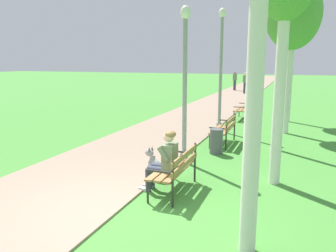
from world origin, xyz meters
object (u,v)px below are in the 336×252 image
object	(u,v)px
person_seated_on_near_bench	(165,159)
lamp_post_near	(185,84)
park_bench_near	(176,167)
park_bench_far	(244,108)
birch_tree_fourth	(293,15)
lamp_post_mid	(221,69)
pedestrian_distant	(245,83)
pedestrian_further_distant	(235,81)
birch_tree_fifth	(295,9)
litter_bin	(216,141)
park_bench_mid	(225,128)
dog_grey	(157,168)

from	to	relation	value
person_seated_on_near_bench	lamp_post_near	world-z (taller)	lamp_post_near
park_bench_near	park_bench_far	size ratio (longest dim) A/B	1.00
person_seated_on_near_bench	birch_tree_fourth	xyz separation A→B (m)	(2.03, 6.63, 3.38)
park_bench_far	lamp_post_mid	size ratio (longest dim) A/B	0.35
park_bench_far	person_seated_on_near_bench	xyz separation A→B (m)	(-0.19, -9.00, 0.17)
lamp_post_mid	pedestrian_distant	xyz separation A→B (m)	(-1.17, 14.44, -1.40)
lamp_post_near	lamp_post_mid	world-z (taller)	lamp_post_mid
birch_tree_fourth	pedestrian_further_distant	bearing A→B (deg)	105.85
pedestrian_further_distant	person_seated_on_near_bench	bearing A→B (deg)	-83.43
lamp_post_near	person_seated_on_near_bench	bearing A→B (deg)	-82.60
person_seated_on_near_bench	pedestrian_distant	xyz separation A→B (m)	(-1.44, 20.61, 0.16)
park_bench_near	pedestrian_further_distant	distance (m)	23.28
birch_tree_fifth	litter_bin	size ratio (longest dim) A/B	8.56
litter_bin	pedestrian_further_distant	distance (m)	20.30
park_bench_mid	person_seated_on_near_bench	bearing A→B (deg)	-94.26
birch_tree_fourth	lamp_post_mid	bearing A→B (deg)	-168.73
park_bench_near	pedestrian_distant	xyz separation A→B (m)	(-1.65, 20.53, 0.33)
dog_grey	pedestrian_further_distant	bearing A→B (deg)	95.72
litter_bin	pedestrian_further_distant	bearing A→B (deg)	98.48
pedestrian_further_distant	lamp_post_mid	bearing A→B (deg)	-81.97
dog_grey	pedestrian_distant	size ratio (longest dim) A/B	0.49
lamp_post_mid	pedestrian_further_distant	bearing A→B (deg)	98.03
birch_tree_fourth	litter_bin	xyz separation A→B (m)	(-1.71, -3.53, -3.71)
park_bench_far	pedestrian_distant	xyz separation A→B (m)	(-1.64, 11.62, 0.33)
dog_grey	pedestrian_further_distant	xyz separation A→B (m)	(-2.26, 22.57, 0.58)
lamp_post_near	park_bench_near	bearing A→B (deg)	-76.41
park_bench_mid	birch_tree_fifth	xyz separation A→B (m)	(1.71, 4.90, 4.07)
park_bench_far	lamp_post_mid	world-z (taller)	lamp_post_mid
dog_grey	birch_tree_fifth	bearing A→B (deg)	74.13
dog_grey	pedestrian_distant	world-z (taller)	pedestrian_distant
park_bench_mid	person_seated_on_near_bench	distance (m)	4.28
birch_tree_fourth	litter_bin	bearing A→B (deg)	-115.83
lamp_post_near	pedestrian_distant	distance (m)	18.65
park_bench_near	lamp_post_mid	distance (m)	6.35
birch_tree_fifth	birch_tree_fourth	bearing A→B (deg)	-89.93
pedestrian_distant	park_bench_mid	bearing A→B (deg)	-83.85
park_bench_near	dog_grey	size ratio (longest dim) A/B	1.87
park_bench_mid	pedestrian_distant	world-z (taller)	pedestrian_distant
person_seated_on_near_bench	litter_bin	bearing A→B (deg)	84.09
person_seated_on_near_bench	lamp_post_near	bearing A→B (deg)	97.40
park_bench_far	lamp_post_mid	distance (m)	3.34
lamp_post_near	lamp_post_mid	bearing A→B (deg)	90.07
park_bench_near	park_bench_mid	distance (m)	4.19
dog_grey	litter_bin	distance (m)	2.61
litter_bin	pedestrian_distant	distance (m)	17.60
person_seated_on_near_bench	park_bench_near	bearing A→B (deg)	21.98
park_bench_near	birch_tree_fifth	size ratio (longest dim) A/B	0.25
person_seated_on_near_bench	dog_grey	xyz separation A→B (m)	(-0.41, 0.61, -0.42)
litter_bin	pedestrian_distant	world-z (taller)	pedestrian_distant
lamp_post_near	pedestrian_distant	world-z (taller)	lamp_post_near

